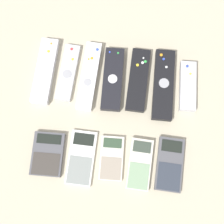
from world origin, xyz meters
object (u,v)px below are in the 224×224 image
object	(u,v)px
remote_0	(45,71)
calculator_2	(112,158)
remote_5	(163,85)
remote_6	(188,86)
calculator_3	(140,164)
remote_3	(113,79)
remote_4	(138,80)
calculator_1	(81,158)
remote_1	(68,73)
calculator_4	(170,164)
remote_2	(89,76)
calculator_0	(48,154)

from	to	relation	value
remote_0	calculator_2	world-z (taller)	remote_0
remote_5	remote_6	distance (m)	0.07
remote_5	calculator_3	bearing A→B (deg)	-102.40
remote_3	remote_4	xyz separation A→B (m)	(0.08, 0.01, -0.00)
remote_5	calculator_1	bearing A→B (deg)	-132.51
remote_4	calculator_1	bearing A→B (deg)	-117.86
remote_0	remote_1	xyz separation A→B (m)	(0.07, 0.00, -0.00)
calculator_1	calculator_4	bearing A→B (deg)	2.76
remote_4	calculator_4	size ratio (longest dim) A/B	1.29
calculator_1	calculator_3	distance (m)	0.16
remote_5	remote_6	world-z (taller)	same
remote_5	remote_1	bearing A→B (deg)	177.57
calculator_4	remote_4	bearing A→B (deg)	116.56
remote_0	calculator_4	bearing A→B (deg)	-30.29
remote_4	remote_6	xyz separation A→B (m)	(0.15, -0.01, 0.00)
remote_5	calculator_1	xyz separation A→B (m)	(-0.22, -0.24, -0.00)
remote_2	remote_6	bearing A→B (deg)	1.97
remote_2	remote_0	bearing A→B (deg)	-178.68
remote_1	remote_3	bearing A→B (deg)	-0.78
calculator_0	calculator_4	world-z (taller)	calculator_0
remote_4	calculator_1	world-z (taller)	remote_4
calculator_3	remote_5	bearing A→B (deg)	80.37
remote_2	calculator_0	xyz separation A→B (m)	(-0.09, -0.24, -0.00)
remote_3	remote_5	bearing A→B (deg)	-1.86
calculator_2	calculator_4	bearing A→B (deg)	-1.91
remote_1	remote_2	xyz separation A→B (m)	(0.07, -0.01, 0.00)
calculator_3	remote_2	bearing A→B (deg)	127.42
calculator_1	remote_0	bearing A→B (deg)	120.97
calculator_1	calculator_3	size ratio (longest dim) A/B	1.07
calculator_2	calculator_0	bearing A→B (deg)	-179.54
remote_5	remote_0	bearing A→B (deg)	178.54
remote_6	calculator_1	distance (m)	0.38
remote_4	remote_5	size ratio (longest dim) A/B	0.90
remote_4	calculator_1	xyz separation A→B (m)	(-0.14, -0.25, -0.00)
calculator_0	remote_2	bearing A→B (deg)	68.64
remote_2	remote_5	xyz separation A→B (m)	(0.22, -0.00, -0.00)
remote_6	remote_0	bearing A→B (deg)	177.92
remote_3	remote_6	distance (m)	0.22
remote_1	calculator_3	bearing A→B (deg)	-43.71
remote_5	remote_2	bearing A→B (deg)	178.49
calculator_2	calculator_3	distance (m)	0.08
calculator_0	calculator_3	world-z (taller)	calculator_3
remote_6	calculator_3	world-z (taller)	remote_6
calculator_1	remote_1	bearing A→B (deg)	107.35
remote_3	remote_5	distance (m)	0.15
remote_4	calculator_0	distance (m)	0.34
remote_1	calculator_3	xyz separation A→B (m)	(0.24, -0.25, 0.00)
remote_4	remote_0	bearing A→B (deg)	-178.09
calculator_3	remote_0	bearing A→B (deg)	143.40
calculator_2	calculator_3	xyz separation A→B (m)	(0.08, -0.01, 0.00)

